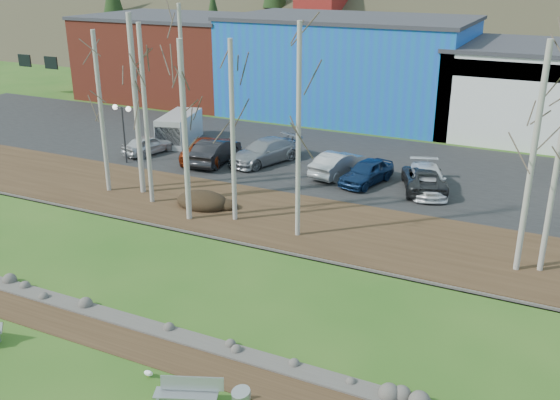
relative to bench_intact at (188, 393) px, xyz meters
The scene contains 30 objects.
ground 3.17m from the bench_intact, behind, with size 200.00×200.00×0.00m, color #265416.
dirt_strip 3.72m from the bench_intact, 147.90° to the left, with size 80.00×1.80×0.03m, color #382616.
near_bank_rocks 4.33m from the bench_intact, 136.56° to the left, with size 80.00×0.80×0.50m, color #47423D, non-canonical shape.
river 7.74m from the bench_intact, 113.89° to the left, with size 80.00×8.00×0.90m, color black, non-canonical shape.
far_bank_rocks 11.60m from the bench_intact, 105.65° to the left, with size 80.00×0.80×0.46m, color #47423D, non-canonical shape.
far_bank 14.70m from the bench_intact, 102.29° to the left, with size 80.00×7.00×0.15m, color #382616.
parking_lot 25.06m from the bench_intact, 97.17° to the left, with size 80.00×14.00×0.14m, color black.
building_brick 47.52m from the bench_intact, 124.92° to the left, with size 16.32×12.24×7.80m.
building_blue 40.09m from the bench_intact, 103.22° to the left, with size 20.40×12.24×8.30m.
bench_intact is the anchor object (origin of this frame).
seagull 2.07m from the bench_intact, 162.52° to the left, with size 0.38×0.20×0.28m.
dirt_mound 16.29m from the bench_intact, 120.95° to the left, with size 2.97×2.10×0.58m, color black.
birch_0 20.47m from the bench_intact, 136.81° to the left, with size 0.24×0.24×9.07m.
birch_1 18.01m from the bench_intact, 123.43° to the left, with size 0.21×0.21×10.50m.
birch_2 19.69m from the bench_intact, 131.40° to the left, with size 0.30×0.30×9.98m.
birch_3 17.97m from the bench_intact, 130.17° to the left, with size 0.24×0.24×9.61m.
birch_4 15.14m from the bench_intact, 123.42° to the left, with size 0.28×0.28×9.08m.
birch_5 14.92m from the bench_intact, 114.02° to the left, with size 0.24×0.24×9.10m.
birch_6 13.70m from the bench_intact, 99.49° to the left, with size 0.23×0.23×10.07m.
birch_7 16.28m from the bench_intact, 59.70° to the left, with size 0.25×0.25×9.71m.
street_lamp 25.28m from the bench_intact, 132.90° to the left, with size 1.47×0.41×3.83m.
car_0 26.87m from the bench_intact, 129.39° to the left, with size 1.53×3.81×1.30m, color silver.
car_1 24.02m from the bench_intact, 119.34° to the left, with size 1.69×4.84×1.59m, color black.
car_2 24.81m from the bench_intact, 120.58° to the left, with size 2.54×5.50×1.53m, color maroon.
car_3 24.11m from the bench_intact, 111.60° to the left, with size 2.16×5.32×1.54m, color gray.
car_4 21.40m from the bench_intact, 94.05° to the left, with size 1.70×4.23×1.44m, color navy.
car_5 22.36m from the bench_intact, 99.22° to the left, with size 1.58×4.52×1.49m, color #A6A6A8.
car_6 21.86m from the bench_intact, 85.21° to the left, with size 2.28×4.93×1.37m, color #2A2B2D.
car_7 21.70m from the bench_intact, 84.53° to the left, with size 1.97×4.84×1.41m, color white.
van_grey 29.32m from the bench_intact, 124.92° to the left, with size 3.06×5.07×2.07m.
Camera 1 is at (12.30, -12.51, 12.57)m, focal length 40.00 mm.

